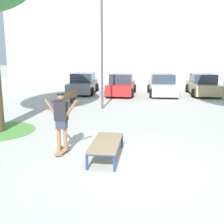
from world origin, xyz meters
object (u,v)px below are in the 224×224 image
car_white (162,85)px  car_tan (203,85)px  skateboard (63,151)px  car_grey (83,84)px  skate_box (106,143)px  car_red (122,85)px  skater (61,118)px  park_bench (66,98)px  light_post (102,35)px

car_white → car_tan: 2.90m
skateboard → car_grey: car_grey is taller
skate_box → car_red: size_ratio=0.45×
car_grey → car_red: (2.88, -0.42, 0.00)m
skater → park_bench: bearing=104.5°
skater → car_red: (0.84, 12.14, -0.38)m
car_white → skate_box: bearing=-100.9°
skateboard → park_bench: park_bench is taller
skate_box → skater: skater is taller
skateboard → skater: bearing=83.7°
skateboard → car_grey: (-2.04, 12.56, 0.61)m
car_grey → skateboard: bearing=-80.8°
skater → car_tan: size_ratio=0.40×
skater → park_bench: size_ratio=0.69×
skater → light_post: 7.39m
car_tan → light_post: size_ratio=0.72×
car_red → skater: bearing=-94.0°
car_red → light_post: bearing=-96.8°
skater → car_grey: bearing=99.2°
skateboard → car_tan: (6.59, 12.65, 0.61)m
skate_box → car_grey: bearing=104.8°
car_grey → car_white: (5.75, -0.32, 0.00)m
car_white → car_red: bearing=-177.9°
skateboard → car_tan: 14.28m
skate_box → car_white: size_ratio=0.45×
skateboard → car_tan: car_tan is taller
skate_box → park_bench: size_ratio=0.79×
car_red → car_white: same height
light_post → skater: bearing=-91.7°
car_red → light_post: light_post is taller
light_post → car_grey: bearing=111.5°
skater → car_red: bearing=86.0°
car_tan → skater: bearing=-117.5°
skate_box → park_bench: 8.16m
skateboard → car_white: (3.71, 12.25, 0.61)m
skater → park_bench: (-1.88, 7.31, -0.62)m
car_grey → car_tan: 8.63m
car_grey → light_post: (2.24, -5.71, 3.13)m
park_bench → car_white: bearing=41.4°
skater → skate_box: bearing=-8.2°
car_grey → car_tan: size_ratio=1.01×
skateboard → car_white: size_ratio=0.19×
skater → car_tan: skater is taller
car_grey → park_bench: car_grey is taller
car_red → skateboard: bearing=-94.0°
skate_box → skater: 1.49m
skater → car_tan: (6.59, 12.65, -0.38)m
skateboard → car_white: car_white is taller
skateboard → light_post: bearing=88.3°
skater → car_white: 12.80m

